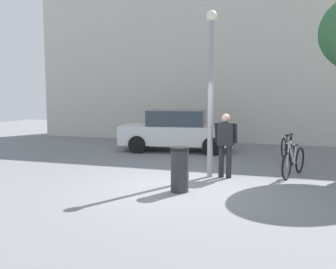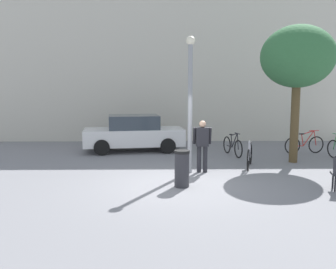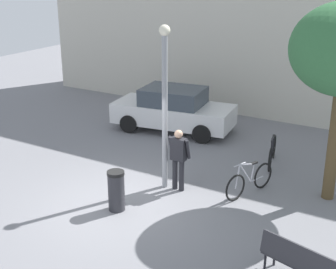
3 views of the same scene
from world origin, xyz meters
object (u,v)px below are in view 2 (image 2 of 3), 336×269
object	(u,v)px
person_by_lamppost	(202,143)
bicycle_red	(305,144)
bicycle_black	(233,146)
bicycle_silver	(250,156)
trash_bin	(182,168)
plaza_tree	(298,58)
parked_car_white	(134,133)
lamppost	(190,96)

from	to	relation	value
person_by_lamppost	bicycle_red	size ratio (longest dim) A/B	0.94
person_by_lamppost	bicycle_black	xyz separation A→B (m)	(1.55, 2.90, -0.58)
bicycle_silver	trash_bin	world-z (taller)	trash_bin
person_by_lamppost	bicycle_red	world-z (taller)	person_by_lamppost
person_by_lamppost	trash_bin	xyz separation A→B (m)	(-0.74, -1.72, -0.46)
plaza_tree	bicycle_black	size ratio (longest dim) A/B	2.76
bicycle_black	parked_car_white	bearing A→B (deg)	164.29
lamppost	bicycle_silver	bearing A→B (deg)	18.96
plaza_tree	bicycle_silver	size ratio (longest dim) A/B	2.82
bicycle_red	parked_car_white	xyz separation A→B (m)	(-7.11, 0.75, 0.39)
parked_car_white	trash_bin	world-z (taller)	parked_car_white
plaza_tree	bicycle_black	distance (m)	4.13
lamppost	person_by_lamppost	bearing A→B (deg)	2.85
lamppost	bicycle_black	bearing A→B (deg)	56.26
parked_car_white	trash_bin	bearing A→B (deg)	-73.05
lamppost	plaza_tree	world-z (taller)	plaza_tree
bicycle_black	bicycle_silver	xyz separation A→B (m)	(0.15, -2.19, -0.00)
bicycle_black	plaza_tree	bearing A→B (deg)	-34.44
bicycle_black	bicycle_red	size ratio (longest dim) A/B	1.00
plaza_tree	trash_bin	distance (m)	6.27
bicycle_red	trash_bin	size ratio (longest dim) A/B	1.76
lamppost	bicycle_black	distance (m)	4.07
plaza_tree	parked_car_white	size ratio (longest dim) A/B	1.11
plaza_tree	trash_bin	world-z (taller)	plaza_tree
parked_car_white	bicycle_black	bearing A→B (deg)	-15.71
lamppost	trash_bin	size ratio (longest dim) A/B	4.23
plaza_tree	trash_bin	xyz separation A→B (m)	(-4.25, -3.27, -3.25)
lamppost	trash_bin	world-z (taller)	lamppost
lamppost	person_by_lamppost	xyz separation A→B (m)	(0.40, 0.02, -1.48)
plaza_tree	person_by_lamppost	bearing A→B (deg)	-156.19
bicycle_red	trash_bin	world-z (taller)	trash_bin
person_by_lamppost	trash_bin	size ratio (longest dim) A/B	1.65
person_by_lamppost	bicycle_silver	world-z (taller)	person_by_lamppost
lamppost	bicycle_silver	distance (m)	3.03
parked_car_white	trash_bin	size ratio (longest dim) A/B	4.35
bicycle_silver	plaza_tree	bearing A→B (deg)	25.09
bicycle_silver	trash_bin	xyz separation A→B (m)	(-2.45, -2.42, 0.13)
lamppost	bicycle_silver	size ratio (longest dim) A/B	2.46
bicycle_red	trash_bin	bearing A→B (deg)	-136.96
parked_car_white	lamppost	bearing A→B (deg)	-62.67
plaza_tree	bicycle_black	bearing A→B (deg)	145.56
bicycle_red	parked_car_white	distance (m)	7.16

